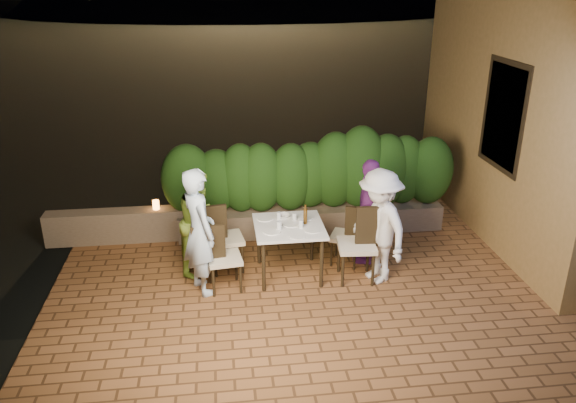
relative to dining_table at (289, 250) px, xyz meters
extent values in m
plane|color=black|center=(0.34, -0.91, -0.40)|extent=(400.00, 400.00, 0.00)
cube|color=brown|center=(0.34, -0.41, -0.45)|extent=(7.00, 6.00, 0.15)
cube|color=#A27A40|center=(3.94, 1.09, 2.12)|extent=(1.60, 5.00, 5.00)
cube|color=black|center=(3.16, 0.59, 1.62)|extent=(0.08, 1.00, 1.40)
cube|color=black|center=(3.15, 0.59, 1.62)|extent=(0.06, 1.15, 1.55)
cube|color=brown|center=(0.54, 1.39, -0.17)|extent=(4.20, 0.55, 0.40)
cube|color=brown|center=(-2.46, 1.39, -0.12)|extent=(2.20, 0.30, 0.50)
ellipsoid|color=black|center=(2.34, 59.09, -4.38)|extent=(52.00, 40.00, 22.00)
cylinder|color=white|center=(-0.24, -0.18, 0.38)|extent=(0.24, 0.24, 0.01)
cylinder|color=white|center=(-0.30, 0.25, 0.38)|extent=(0.23, 0.23, 0.01)
cylinder|color=white|center=(0.28, -0.21, 0.38)|extent=(0.21, 0.21, 0.01)
cylinder|color=white|center=(0.25, 0.21, 0.38)|extent=(0.21, 0.21, 0.01)
cylinder|color=white|center=(0.03, 0.01, 0.38)|extent=(0.22, 0.22, 0.01)
cylinder|color=white|center=(0.06, -0.36, 0.38)|extent=(0.21, 0.21, 0.01)
cylinder|color=silver|center=(-0.15, -0.12, 0.43)|extent=(0.07, 0.07, 0.12)
cylinder|color=silver|center=(-0.11, 0.21, 0.43)|extent=(0.06, 0.06, 0.10)
cylinder|color=silver|center=(0.15, -0.10, 0.43)|extent=(0.06, 0.06, 0.11)
cylinder|color=silver|center=(0.10, 0.15, 0.43)|extent=(0.06, 0.06, 0.10)
imported|color=white|center=(-0.04, 0.27, 0.40)|extent=(0.23, 0.23, 0.04)
imported|color=silver|center=(-1.18, -0.25, 0.47)|extent=(0.63, 0.73, 1.68)
imported|color=#98C23C|center=(-1.18, 0.29, 0.37)|extent=(0.81, 0.89, 1.48)
imported|color=white|center=(1.16, -0.27, 0.41)|extent=(0.90, 1.15, 1.57)
imported|color=#722A7E|center=(1.18, 0.30, 0.39)|extent=(0.71, 0.97, 1.53)
cylinder|color=orange|center=(-1.88, 1.39, 0.20)|extent=(0.10, 0.10, 0.14)
camera|label=1|loc=(-0.87, -6.75, 3.50)|focal=35.00mm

